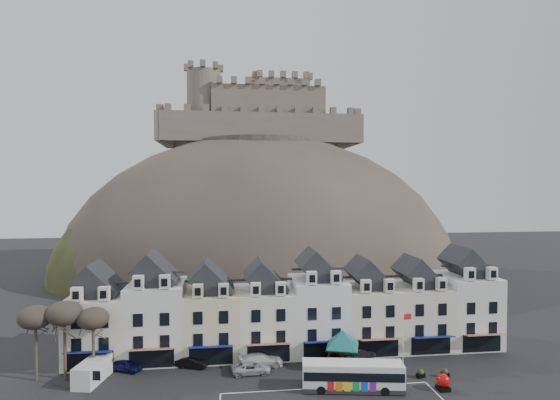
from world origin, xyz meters
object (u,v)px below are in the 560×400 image
Objects in this scene: red_buoy at (443,382)px; car_maroon at (337,358)px; car_navy at (125,365)px; car_silver at (251,368)px; bus at (353,375)px; car_charcoal at (357,354)px; flagpole at (404,340)px; white_van at (93,371)px; bus_shelter at (343,339)px; car_black at (191,362)px; car_white at (261,360)px.

car_maroon is (-9.19, 7.98, -0.25)m from red_buoy.
car_navy reaches higher than car_maroon.
car_navy reaches higher than car_silver.
car_charcoal is at bearing 78.89° from bus.
bus is 2.44× the size of car_silver.
flagpole is at bearing -166.61° from car_charcoal.
car_charcoal is (30.33, 2.41, -0.40)m from white_van.
car_navy is (-33.93, 8.90, -0.20)m from red_buoy.
car_navy is 0.88× the size of car_charcoal.
car_navy is 0.91× the size of car_silver.
red_buoy is 20.63m from car_silver.
bus_shelter is at bearing 113.40° from car_charcoal.
flagpole is (6.48, 2.31, 2.54)m from bus.
red_buoy is at bearing -111.74° from car_silver.
red_buoy is at bearing -16.87° from bus_shelter.
bus_shelter is at bearing -93.54° from car_silver.
red_buoy is 0.39× the size of car_silver.
flagpole is 1.67× the size of car_silver.
car_black is 1.01× the size of car_maroon.
red_buoy reaches higher than car_black.
white_van is (-33.97, 2.99, -3.02)m from flagpole.
flagpole is (6.14, -2.99, 0.62)m from bus_shelter.
car_black is at bearing 90.01° from car_maroon.
car_navy is at bearing 165.30° from red_buoy.
bus reaches higher than car_silver.
car_black is at bearing 164.63° from bus.
bus is at bearing -83.75° from car_navy.
flagpole is 1.62× the size of car_charcoal.
white_van reaches higher than car_charcoal.
bus_shelter is at bearing 144.39° from red_buoy.
car_white is 9.21m from car_maroon.
bus reaches higher than car_maroon.
bus_shelter is (0.34, 5.30, 1.92)m from bus.
car_charcoal is at bearing -72.02° from car_black.
car_charcoal is (27.44, -0.05, 0.07)m from car_navy.
bus_shelter is 1.28× the size of white_van.
car_white reaches higher than car_maroon.
white_van reaches higher than car_maroon.
flagpole is at bearing 28.71° from bus.
car_black is (7.47, 0.04, -0.05)m from car_navy.
car_silver is (-19.59, 6.44, -0.26)m from red_buoy.
red_buoy is 12.17m from car_maroon.
bus is 11.59m from car_silver.
car_silver is at bearing -75.99° from car_navy.
car_silver is (6.87, -2.50, -0.00)m from car_black.
car_white is (8.07, -0.68, 0.14)m from car_black.
white_van is 1.01× the size of car_white.
red_buoy is 10.98m from car_charcoal.
bus_shelter is 1.51× the size of car_charcoal.
red_buoy is (9.33, -1.14, -0.75)m from bus.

